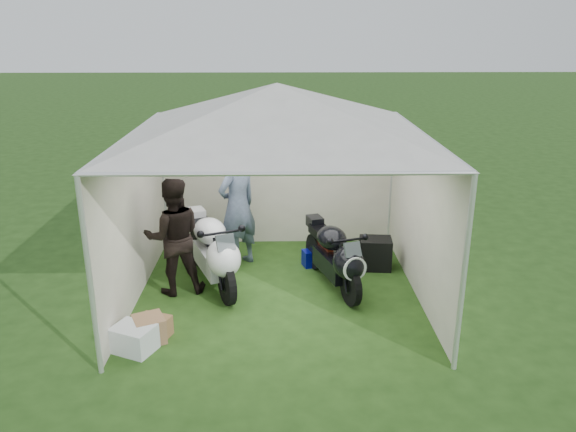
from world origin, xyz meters
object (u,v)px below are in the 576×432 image
(equipment_box, at_px, (375,253))
(crate_0, at_px, (134,339))
(crate_1, at_px, (149,329))
(person_dark_jacket, at_px, (174,237))
(person_blue_jacket, at_px, (238,206))
(motorcycle_black, at_px, (335,255))
(paddock_stand, at_px, (314,258))
(motorcycle_white, at_px, (213,250))
(crate_2, at_px, (146,336))
(crate_3, at_px, (154,327))
(canopy_tent, at_px, (277,115))

(equipment_box, relative_size, crate_0, 1.05)
(crate_1, bearing_deg, person_dark_jacket, 85.50)
(person_blue_jacket, distance_m, crate_1, 2.66)
(motorcycle_black, xyz_separation_m, crate_0, (-2.56, -1.66, -0.36))
(paddock_stand, bearing_deg, equipment_box, -6.65)
(person_dark_jacket, relative_size, crate_0, 3.60)
(motorcycle_black, xyz_separation_m, equipment_box, (0.72, 0.71, -0.27))
(person_dark_jacket, xyz_separation_m, crate_0, (-0.24, -1.58, -0.70))
(motorcycle_white, height_order, motorcycle_black, motorcycle_white)
(equipment_box, xyz_separation_m, crate_0, (-3.28, -2.37, -0.09))
(motorcycle_black, distance_m, equipment_box, 1.05)
(paddock_stand, relative_size, crate_0, 0.74)
(paddock_stand, bearing_deg, person_dark_jacket, -156.47)
(paddock_stand, height_order, equipment_box, equipment_box)
(equipment_box, height_order, crate_2, equipment_box)
(crate_2, bearing_deg, crate_1, 72.24)
(paddock_stand, xyz_separation_m, crate_3, (-2.13, -2.15, -0.00))
(person_blue_jacket, relative_size, crate_0, 4.22)
(person_blue_jacket, relative_size, equipment_box, 4.03)
(crate_0, bearing_deg, canopy_tent, 42.62)
(person_blue_jacket, height_order, crate_2, person_blue_jacket)
(crate_2, bearing_deg, equipment_box, 35.15)
(paddock_stand, bearing_deg, crate_1, -133.83)
(person_blue_jacket, bearing_deg, person_dark_jacket, 2.64)
(paddock_stand, distance_m, crate_1, 3.14)
(person_dark_jacket, bearing_deg, motorcycle_white, -174.62)
(canopy_tent, distance_m, paddock_stand, 2.66)
(crate_1, bearing_deg, crate_0, -121.89)
(motorcycle_white, bearing_deg, canopy_tent, -32.51)
(canopy_tent, bearing_deg, paddock_stand, 56.91)
(motorcycle_black, height_order, crate_1, motorcycle_black)
(motorcycle_white, relative_size, paddock_stand, 5.64)
(canopy_tent, distance_m, motorcycle_black, 2.22)
(paddock_stand, distance_m, crate_3, 3.03)
(person_blue_jacket, height_order, crate_3, person_blue_jacket)
(motorcycle_white, relative_size, crate_0, 4.17)
(crate_2, bearing_deg, paddock_stand, 46.87)
(person_dark_jacket, height_order, crate_2, person_dark_jacket)
(crate_1, xyz_separation_m, crate_3, (0.04, 0.11, -0.03))
(motorcycle_white, height_order, equipment_box, motorcycle_white)
(canopy_tent, height_order, paddock_stand, canopy_tent)
(crate_2, bearing_deg, person_dark_jacket, 84.69)
(equipment_box, xyz_separation_m, crate_3, (-3.11, -2.04, -0.12))
(canopy_tent, relative_size, person_blue_jacket, 2.81)
(canopy_tent, relative_size, crate_3, 14.59)
(motorcycle_white, bearing_deg, person_blue_jacket, 46.10)
(paddock_stand, height_order, crate_0, crate_0)
(equipment_box, bearing_deg, crate_0, -144.21)
(motorcycle_white, bearing_deg, crate_2, -134.48)
(equipment_box, distance_m, crate_0, 4.05)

